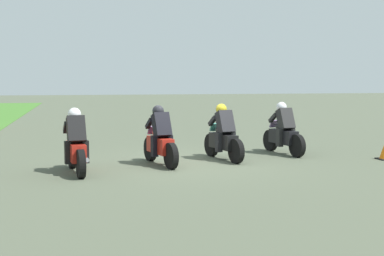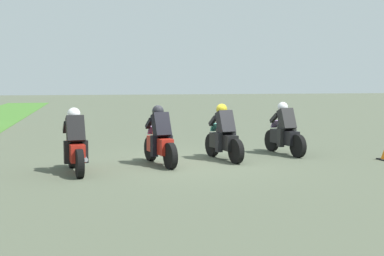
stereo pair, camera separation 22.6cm
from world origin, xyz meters
The scene contains 5 objects.
ground_plane centered at (0.00, 0.00, 0.00)m, with size 120.00×120.00×0.00m, color #4E5543.
rider_lane_a centered at (1.02, -2.96, 0.62)m, with size 2.03×0.62×1.51m.
rider_lane_b centered at (0.36, -0.97, 0.62)m, with size 2.02×0.65×1.51m.
rider_lane_c centered at (-0.09, 0.83, 0.62)m, with size 2.02×0.66×1.51m.
rider_lane_d centered at (-0.79, 2.90, 0.62)m, with size 2.04×0.59×1.51m.
Camera 2 is at (-12.85, 2.60, 2.16)m, focal length 47.88 mm.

